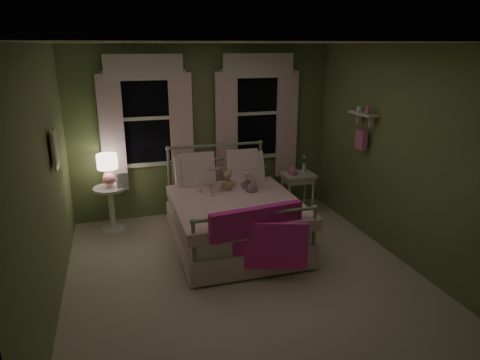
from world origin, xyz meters
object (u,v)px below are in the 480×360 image
object	(u,v)px
child_left	(205,169)
child_right	(244,165)
bed	(233,216)
nightstand_left	(111,203)
teddy_bear	(227,182)
table_lamp	(108,167)
nightstand_right	(298,180)

from	to	relation	value
child_left	child_right	distance (m)	0.56
bed	child_left	size ratio (longest dim) A/B	2.69
nightstand_left	teddy_bear	bearing A→B (deg)	-22.37
teddy_bear	nightstand_left	size ratio (longest dim) A/B	0.46
nightstand_left	table_lamp	bearing A→B (deg)	-63.43
child_right	table_lamp	bearing A→B (deg)	-14.43
bed	child_right	bearing A→B (deg)	56.40
child_left	table_lamp	size ratio (longest dim) A/B	1.65
bed	table_lamp	bearing A→B (deg)	149.88
nightstand_right	nightstand_left	bearing A→B (deg)	177.27
bed	child_right	world-z (taller)	child_right
child_right	nightstand_right	bearing A→B (deg)	-160.46
child_right	nightstand_right	world-z (taller)	child_right
teddy_bear	child_left	bearing A→B (deg)	150.50
nightstand_right	child_left	bearing A→B (deg)	-167.39
child_right	teddy_bear	distance (m)	0.36
bed	table_lamp	xyz separation A→B (m)	(-1.56, 0.91, 0.57)
bed	child_right	xyz separation A→B (m)	(0.28, 0.42, 0.57)
bed	child_right	distance (m)	0.76
nightstand_right	teddy_bear	bearing A→B (deg)	-158.38
bed	nightstand_right	bearing A→B (deg)	31.03
bed	nightstand_left	distance (m)	1.81
bed	nightstand_left	size ratio (longest dim) A/B	3.13
child_right	teddy_bear	world-z (taller)	child_right
child_right	nightstand_left	distance (m)	1.98
child_left	table_lamp	xyz separation A→B (m)	(-1.28, 0.48, 0.01)
bed	child_left	distance (m)	0.76
child_left	nightstand_right	distance (m)	1.65
child_left	nightstand_right	xyz separation A→B (m)	(1.56, 0.35, -0.40)
child_right	teddy_bear	bearing A→B (deg)	29.81
nightstand_left	table_lamp	distance (m)	0.54
teddy_bear	bed	bearing A→B (deg)	-90.00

